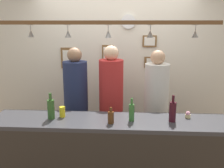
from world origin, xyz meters
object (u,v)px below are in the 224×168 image
bottle_beer_green_import (132,112)px  picture_frame_crest (108,53)px  bottle_champagne_green (51,109)px  cupcake (188,115)px  picture_frame_upper_small (150,41)px  drink_can (62,112)px  bottle_wine_dark_red (173,111)px  picture_frame_caricature (69,58)px  person_middle_red_shirt (111,95)px  person_left_navy_shirt (76,96)px  person_right_white_patterned_shirt (156,98)px  picture_frame_lower_pair (154,62)px  wall_clock (128,22)px  bottle_beer_brown_stubby (111,117)px

bottle_beer_green_import → picture_frame_crest: (-0.38, 1.42, 0.49)m
bottle_beer_green_import → bottle_champagne_green: 0.91m
cupcake → picture_frame_crest: (-1.02, 1.29, 0.56)m
picture_frame_upper_small → drink_can: bearing=-128.8°
bottle_wine_dark_red → drink_can: 1.25m
picture_frame_caricature → person_middle_red_shirt: bearing=-40.5°
bottle_wine_dark_red → drink_can: size_ratio=2.46×
person_left_navy_shirt → person_right_white_patterned_shirt: size_ratio=1.01×
person_middle_red_shirt → cupcake: (0.92, -0.66, -0.04)m
bottle_champagne_green → cupcake: (1.55, 0.12, -0.08)m
bottle_beer_green_import → cupcake: (0.65, 0.13, -0.07)m
picture_frame_lower_pair → picture_frame_caricature: size_ratio=0.88×
bottle_wine_dark_red → cupcake: (0.20, 0.12, -0.08)m
person_left_navy_shirt → picture_frame_upper_small: bearing=30.3°
picture_frame_upper_small → wall_clock: size_ratio=1.00×
bottle_wine_dark_red → cupcake: bearing=32.0°
person_middle_red_shirt → picture_frame_upper_small: (0.57, 0.62, 0.71)m
bottle_beer_brown_stubby → picture_frame_upper_small: picture_frame_upper_small is taller
picture_frame_crest → bottle_beer_green_import: bearing=-75.2°
picture_frame_caricature → bottle_champagne_green: bearing=-85.9°
bottle_beer_green_import → cupcake: bottle_beer_green_import is taller
cupcake → bottle_wine_dark_red: bearing=-148.0°
picture_frame_caricature → wall_clock: bearing=-0.4°
picture_frame_crest → bottle_wine_dark_red: bearing=-59.7°
bottle_champagne_green → cupcake: size_ratio=3.85×
picture_frame_upper_small → wall_clock: wall_clock is taller
drink_can → person_left_navy_shirt: bearing=89.0°
drink_can → bottle_beer_green_import: bearing=-5.2°
person_left_navy_shirt → bottle_beer_brown_stubby: bearing=-57.6°
person_middle_red_shirt → picture_frame_caricature: person_middle_red_shirt is taller
picture_frame_caricature → bottle_wine_dark_red: bearing=-44.1°
person_left_navy_shirt → cupcake: person_left_navy_shirt is taller
person_middle_red_shirt → bottle_beer_green_import: 0.84m
drink_can → picture_frame_upper_small: size_ratio=0.55×
picture_frame_caricature → person_right_white_patterned_shirt: bearing=-24.6°
drink_can → bottle_beer_brown_stubby: bearing=-15.7°
bottle_champagne_green → picture_frame_caricature: 1.47m
bottle_beer_green_import → wall_clock: wall_clock is taller
bottle_wine_dark_red → picture_frame_caricature: picture_frame_caricature is taller
picture_frame_caricature → wall_clock: wall_clock is taller
drink_can → person_middle_red_shirt: bearing=54.3°
person_left_navy_shirt → bottle_wine_dark_red: size_ratio=5.75×
bottle_wine_dark_red → picture_frame_upper_small: picture_frame_upper_small is taller
bottle_champagne_green → picture_frame_crest: picture_frame_crest is taller
bottle_beer_green_import → picture_frame_lower_pair: 1.50m
picture_frame_crest → wall_clock: 0.59m
bottle_champagne_green → wall_clock: (0.86, 1.41, 0.97)m
bottle_wine_dark_red → wall_clock: (-0.50, 1.41, 0.97)m
person_middle_red_shirt → drink_can: bearing=-125.7°
bottle_champagne_green → person_middle_red_shirt: bearing=51.4°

